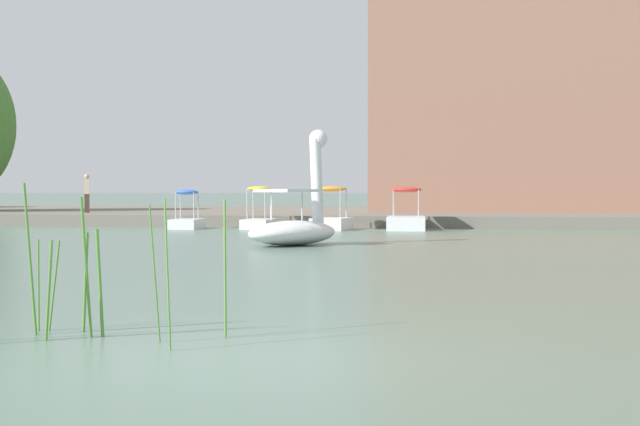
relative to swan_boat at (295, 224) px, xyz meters
name	(u,v)px	position (x,y,z in m)	size (l,w,h in m)	color
ground_plane	(211,359)	(2.50, -16.94, -0.57)	(605.85, 605.85, 0.00)	#567060
shore_bank_far	(430,216)	(2.50, 20.55, -0.34)	(133.10, 18.62, 0.45)	#6B665B
swan_boat	(295,224)	(0.00, 0.00, 0.00)	(2.84, 3.31, 3.10)	white
pedal_boat_red	(406,218)	(2.18, 9.86, -0.13)	(1.52, 2.48, 1.56)	white
pedal_boat_orange	(331,216)	(-0.50, 9.54, -0.08)	(1.34, 2.09, 1.59)	white
pedal_boat_yellow	(259,216)	(-3.28, 9.91, -0.10)	(1.07, 1.86, 1.59)	white
pedal_boat_blue	(187,218)	(-5.94, 9.52, -0.17)	(1.06, 1.84, 1.46)	white
person_on_path	(87,192)	(-12.02, 14.58, 0.76)	(0.29, 0.28, 1.68)	#47382D
parked_van	(584,188)	(9.46, 19.79, 0.93)	(5.09, 2.31, 1.93)	gray
apartment_block	(582,52)	(9.66, 23.09, 7.49)	(20.34, 11.35, 15.23)	#996B56
reed_clump_foreground	(74,278)	(0.80, -15.97, 0.03)	(2.42, 1.11, 1.56)	#4C7F33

